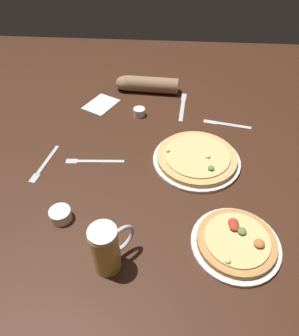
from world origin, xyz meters
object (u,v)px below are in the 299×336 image
Objects in this scene: beer_mug_dark at (107,248)px; pizza_plate_far at (197,158)px; ramekin_butter at (61,215)px; ramekin_sauce at (139,112)px; fork_left at (93,161)px; knife_right at (183,106)px; fork_spare at (44,164)px; napkin_folded at (101,104)px; knife_spare at (227,124)px; pizza_plate_near at (236,242)px; diner_arm at (145,84)px.

pizza_plate_far is at bearing 59.73° from beer_mug_dark.
pizza_plate_far reaches higher than ramekin_butter.
ramekin_sauce is 0.24× the size of fork_left.
fork_left is 0.95× the size of knife_right.
ramekin_sauce is at bearing 46.75° from fork_spare.
ramekin_butter is at bearing -90.60° from napkin_folded.
pizza_plate_far is 4.81× the size of ramekin_butter.
knife_spare is at bearing 27.22° from fork_left.
fork_spare is at bearing -156.96° from knife_spare.
ramekin_butter is at bearing 173.69° from pizza_plate_near.
napkin_folded is 0.74× the size of knife_spare.
knife_spare is (0.58, -0.12, -0.00)m from napkin_folded.
pizza_plate_near is 0.38m from pizza_plate_far.
ramekin_sauce is 0.39m from knife_spare.
pizza_plate_near reaches higher than fork_spare.
pizza_plate_near is at bearing 13.44° from beer_mug_dark.
napkin_folded reaches higher than fork_spare.
pizza_plate_near is at bearing -93.53° from knife_spare.
diner_arm reaches higher than pizza_plate_far.
napkin_folded is 0.49× the size of diner_arm.
ramekin_butter is 0.22× the size of diner_arm.
ramekin_sauce is 0.21m from diner_arm.
napkin_folded is 0.24m from diner_arm.
pizza_plate_far is 0.56m from diner_arm.
ramekin_sauce is (-0.25, 0.29, 0.00)m from pizza_plate_far.
ramekin_sauce is 0.26× the size of knife_spare.
pizza_plate_far reaches higher than fork_left.
diner_arm reaches higher than knife_right.
diner_arm is at bearing 59.08° from fork_spare.
fork_spare is at bearing -120.92° from diner_arm.
ramekin_sauce is 0.48m from fork_spare.
napkin_folded is (-0.17, 0.81, -0.08)m from beer_mug_dark.
beer_mug_dark reaches higher than pizza_plate_near.
ramekin_butter is 0.45× the size of napkin_folded.
pizza_plate_near is 1.74× the size of napkin_folded.
fork_left and fork_spare have the same top height.
diner_arm is at bearing 115.56° from pizza_plate_far.
knife_right is at bearing 22.79° from ramekin_sauce.
knife_spare is (0.58, 0.55, -0.02)m from ramekin_butter.
knife_right is (0.39, 0.68, -0.02)m from ramekin_butter.
knife_spare is (0.04, 0.61, -0.01)m from pizza_plate_near.
knife_right is at bearing 49.55° from fork_left.
ramekin_sauce is 0.34× the size of napkin_folded.
diner_arm reaches higher than fork_left.
ramekin_butter reaches higher than fork_spare.
pizza_plate_near is at bearing -78.09° from knife_right.
beer_mug_dark is 0.74m from ramekin_sauce.
pizza_plate_near is at bearing -61.73° from ramekin_sauce.
pizza_plate_far is 1.60× the size of fork_spare.
fork_spare is (-0.31, 0.39, -0.08)m from beer_mug_dark.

